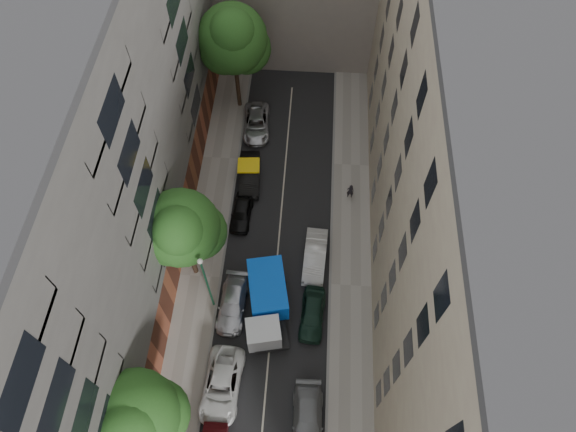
# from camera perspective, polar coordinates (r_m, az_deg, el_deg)

# --- Properties ---
(ground) EXTENTS (120.00, 120.00, 0.00)m
(ground) POSITION_cam_1_polar(r_m,az_deg,el_deg) (37.79, -1.43, -7.28)
(ground) COLOR #4C4C49
(ground) RESTS_ON ground
(road_surface) EXTENTS (8.00, 44.00, 0.02)m
(road_surface) POSITION_cam_1_polar(r_m,az_deg,el_deg) (37.78, -1.43, -7.28)
(road_surface) COLOR black
(road_surface) RESTS_ON ground
(sidewalk_left) EXTENTS (3.00, 44.00, 0.15)m
(sidewalk_left) POSITION_cam_1_polar(r_m,az_deg,el_deg) (38.40, -9.70, -6.64)
(sidewalk_left) COLOR gray
(sidewalk_left) RESTS_ON ground
(sidewalk_right) EXTENTS (3.00, 44.00, 0.15)m
(sidewalk_right) POSITION_cam_1_polar(r_m,az_deg,el_deg) (37.83, 6.97, -7.69)
(sidewalk_right) COLOR gray
(sidewalk_right) RESTS_ON ground
(building_left) EXTENTS (8.00, 44.00, 20.00)m
(building_left) POSITION_cam_1_polar(r_m,az_deg,el_deg) (31.70, -22.09, 1.99)
(building_left) COLOR #4E4C49
(building_left) RESTS_ON ground
(building_right) EXTENTS (8.00, 44.00, 20.00)m
(building_right) POSITION_cam_1_polar(r_m,az_deg,el_deg) (30.29, 19.35, -0.28)
(building_right) COLOR tan
(building_right) RESTS_ON ground
(tarp_truck) EXTENTS (3.49, 6.39, 2.77)m
(tarp_truck) POSITION_cam_1_polar(r_m,az_deg,el_deg) (35.51, -2.38, -9.58)
(tarp_truck) COLOR black
(tarp_truck) RESTS_ON ground
(car_left_2) EXTENTS (2.64, 5.24, 1.42)m
(car_left_2) POSITION_cam_1_polar(r_m,az_deg,el_deg) (34.88, -7.37, -18.16)
(car_left_2) COLOR silver
(car_left_2) RESTS_ON ground
(car_left_3) EXTENTS (2.08, 4.65, 1.33)m
(car_left_3) POSITION_cam_1_polar(r_m,az_deg,el_deg) (36.58, -6.17, -9.68)
(car_left_3) COLOR silver
(car_left_3) RESTS_ON ground
(car_left_4) EXTENTS (1.67, 3.79, 1.27)m
(car_left_4) POSITION_cam_1_polar(r_m,az_deg,el_deg) (40.04, -5.19, 0.43)
(car_left_4) COLOR black
(car_left_4) RESTS_ON ground
(car_left_5) EXTENTS (1.91, 4.62, 1.49)m
(car_left_5) POSITION_cam_1_polar(r_m,az_deg,el_deg) (41.92, -4.30, 4.64)
(car_left_5) COLOR black
(car_left_5) RESTS_ON ground
(car_left_6) EXTENTS (2.57, 4.95, 1.33)m
(car_left_6) POSITION_cam_1_polar(r_m,az_deg,el_deg) (45.49, -3.53, 10.26)
(car_left_6) COLOR #B2B2B6
(car_left_6) RESTS_ON ground
(car_right_1) EXTENTS (2.06, 4.77, 1.37)m
(car_right_1) POSITION_cam_1_polar(r_m,az_deg,el_deg) (34.23, 2.20, -21.74)
(car_right_1) COLOR slate
(car_right_1) RESTS_ON ground
(car_right_2) EXTENTS (1.92, 4.21, 1.40)m
(car_right_2) POSITION_cam_1_polar(r_m,az_deg,el_deg) (36.09, 2.72, -10.84)
(car_right_2) COLOR black
(car_right_2) RESTS_ON ground
(car_right_3) EXTENTS (1.79, 4.59, 1.49)m
(car_right_3) POSITION_cam_1_polar(r_m,az_deg,el_deg) (37.89, 3.01, -4.49)
(car_right_3) COLOR silver
(car_right_3) RESTS_ON ground
(tree_near) EXTENTS (5.28, 5.01, 8.91)m
(tree_near) POSITION_cam_1_polar(r_m,az_deg,el_deg) (29.75, -16.66, -20.90)
(tree_near) COLOR #382619
(tree_near) RESTS_ON sidewalk_left
(tree_mid) EXTENTS (5.35, 5.09, 9.08)m
(tree_mid) POSITION_cam_1_polar(r_m,az_deg,el_deg) (33.19, -11.64, -1.59)
(tree_mid) COLOR #382619
(tree_mid) RESTS_ON sidewalk_left
(tree_far) EXTENTS (5.79, 5.59, 10.39)m
(tree_far) POSITION_cam_1_polar(r_m,az_deg,el_deg) (42.98, -6.05, 18.69)
(tree_far) COLOR #382619
(tree_far) RESTS_ON sidewalk_left
(lamp_post) EXTENTS (0.36, 0.36, 6.93)m
(lamp_post) POSITION_cam_1_polar(r_m,az_deg,el_deg) (33.45, -9.13, -6.94)
(lamp_post) COLOR #195938
(lamp_post) RESTS_ON sidewalk_left
(pedestrian) EXTENTS (0.57, 0.38, 1.52)m
(pedestrian) POSITION_cam_1_polar(r_m,az_deg,el_deg) (40.94, 6.94, 2.77)
(pedestrian) COLOR black
(pedestrian) RESTS_ON sidewalk_right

